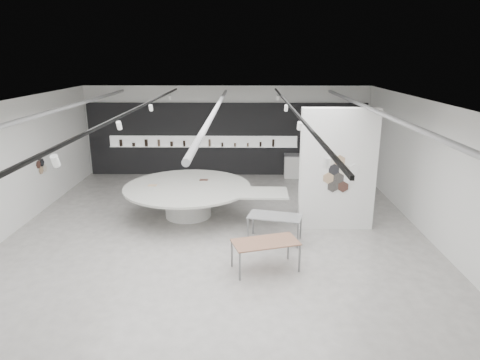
{
  "coord_description": "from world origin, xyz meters",
  "views": [
    {
      "loc": [
        0.81,
        -11.09,
        5.02
      ],
      "look_at": [
        0.64,
        1.2,
        1.42
      ],
      "focal_mm": 32.0,
      "sensor_mm": 36.0,
      "label": 1
    }
  ],
  "objects_px": {
    "sample_table_stone": "(275,218)",
    "kitchen_counter": "(304,166)",
    "partition_column": "(338,170)",
    "display_island": "(190,196)",
    "sample_table_wood": "(265,244)"
  },
  "relations": [
    {
      "from": "sample_table_wood",
      "to": "display_island",
      "type": "bearing_deg",
      "value": 122.34
    },
    {
      "from": "partition_column",
      "to": "sample_table_stone",
      "type": "bearing_deg",
      "value": -151.59
    },
    {
      "from": "sample_table_wood",
      "to": "kitchen_counter",
      "type": "height_order",
      "value": "kitchen_counter"
    },
    {
      "from": "sample_table_wood",
      "to": "kitchen_counter",
      "type": "relative_size",
      "value": 0.98
    },
    {
      "from": "sample_table_wood",
      "to": "kitchen_counter",
      "type": "bearing_deg",
      "value": 76.26
    },
    {
      "from": "partition_column",
      "to": "sample_table_stone",
      "type": "xyz_separation_m",
      "value": [
        -1.87,
        -1.01,
        -1.11
      ]
    },
    {
      "from": "sample_table_wood",
      "to": "partition_column",
      "type": "bearing_deg",
      "value": 50.62
    },
    {
      "from": "sample_table_stone",
      "to": "partition_column",
      "type": "bearing_deg",
      "value": 28.41
    },
    {
      "from": "partition_column",
      "to": "sample_table_stone",
      "type": "height_order",
      "value": "partition_column"
    },
    {
      "from": "partition_column",
      "to": "sample_table_stone",
      "type": "distance_m",
      "value": 2.4
    },
    {
      "from": "partition_column",
      "to": "display_island",
      "type": "bearing_deg",
      "value": 169.06
    },
    {
      "from": "sample_table_wood",
      "to": "sample_table_stone",
      "type": "relative_size",
      "value": 1.08
    },
    {
      "from": "sample_table_wood",
      "to": "kitchen_counter",
      "type": "distance_m",
      "value": 8.46
    },
    {
      "from": "sample_table_stone",
      "to": "kitchen_counter",
      "type": "distance_m",
      "value": 6.75
    },
    {
      "from": "partition_column",
      "to": "sample_table_stone",
      "type": "relative_size",
      "value": 2.26
    }
  ]
}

